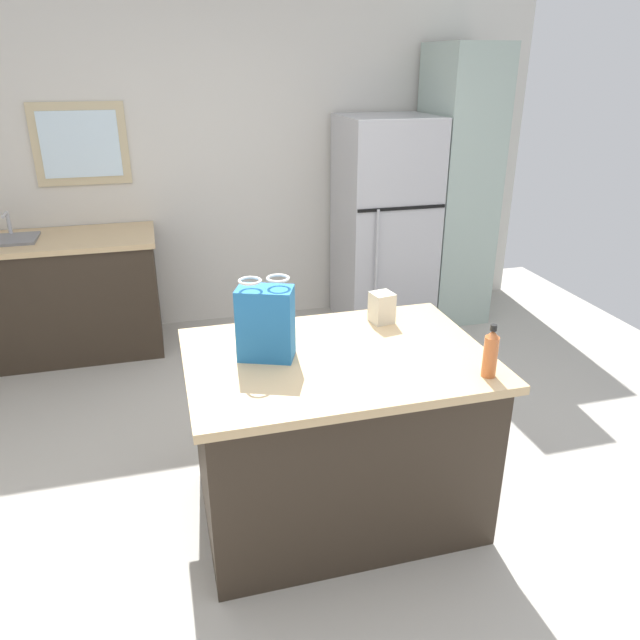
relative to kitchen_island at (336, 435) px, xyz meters
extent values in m
plane|color=#ADA89E|center=(-0.08, 0.03, -0.43)|extent=(6.39, 6.39, 0.00)
cube|color=silver|center=(-0.08, 2.69, 0.86)|extent=(5.17, 0.10, 2.59)
cube|color=#CCB78C|center=(-1.22, 2.64, 1.09)|extent=(0.68, 0.04, 0.60)
cube|color=white|center=(-1.22, 2.62, 1.09)|extent=(0.56, 0.02, 0.48)
cube|color=#33281E|center=(0.00, 0.00, -0.02)|extent=(1.29, 0.89, 0.82)
cube|color=tan|center=(0.00, 0.00, 0.41)|extent=(1.37, 0.97, 0.04)
cube|color=#B7B7BC|center=(1.08, 2.26, 0.42)|extent=(0.73, 0.71, 1.71)
cube|color=black|center=(1.08, 1.90, 0.63)|extent=(0.71, 0.01, 0.02)
cylinder|color=#B7B7BC|center=(0.88, 1.88, 0.25)|extent=(0.02, 0.02, 0.77)
cube|color=#9EB2A8|center=(1.71, 2.26, 0.68)|extent=(0.49, 0.67, 2.23)
cube|color=#33281E|center=(-1.55, 2.29, 0.00)|extent=(1.53, 0.65, 0.87)
cube|color=tan|center=(-1.55, 2.29, 0.46)|extent=(1.57, 0.69, 0.04)
cube|color=slate|center=(-1.78, 2.29, 0.43)|extent=(0.40, 0.32, 0.14)
cylinder|color=#B7B7BC|center=(-1.78, 2.43, 0.57)|extent=(0.03, 0.03, 0.18)
cylinder|color=#B7B7BC|center=(-1.78, 2.36, 0.65)|extent=(0.02, 0.14, 0.02)
cube|color=#236BAD|center=(-0.31, 0.06, 0.59)|extent=(0.28, 0.22, 0.33)
torus|color=white|center=(-0.37, 0.06, 0.80)|extent=(0.13, 0.13, 0.01)
torus|color=white|center=(-0.25, 0.06, 0.80)|extent=(0.13, 0.13, 0.01)
cube|color=beige|center=(0.33, 0.31, 0.51)|extent=(0.12, 0.12, 0.16)
cylinder|color=#C66633|center=(0.56, -0.36, 0.52)|extent=(0.06, 0.06, 0.18)
cone|color=#C66633|center=(0.56, -0.36, 0.62)|extent=(0.06, 0.06, 0.03)
cylinder|color=black|center=(0.56, -0.36, 0.65)|extent=(0.03, 0.03, 0.02)
camera|label=1|loc=(-0.73, -2.37, 1.66)|focal=34.16mm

